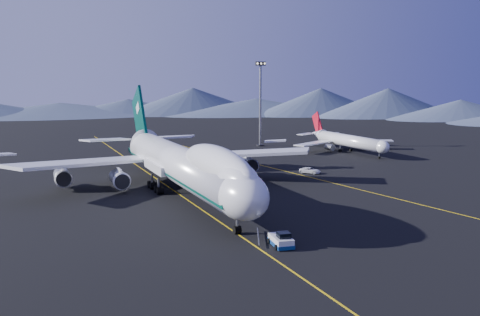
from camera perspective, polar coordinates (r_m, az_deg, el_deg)
name	(u,v)px	position (r m, az deg, el deg)	size (l,w,h in m)	color
ground	(180,195)	(96.73, -6.37, -3.96)	(500.00, 500.00, 0.00)	black
taxiway_line_main	(180,195)	(96.72, -6.37, -3.95)	(0.25, 220.00, 0.01)	#E0B60D
taxiway_line_side	(300,175)	(117.36, 6.38, -1.78)	(0.25, 200.00, 0.01)	#E0B60D
boeing_747	(180,163)	(95.70, -6.43, -0.55)	(59.62, 72.43, 19.37)	silver
pushback_tug	(281,241)	(67.43, 4.39, -8.85)	(2.95, 4.58, 1.88)	silver
second_jet	(346,141)	(156.72, 11.29, 1.84)	(33.55, 37.91, 10.79)	silver
service_van	(310,170)	(119.35, 7.48, -1.32)	(2.14, 4.64, 1.29)	white
floodlight_mast	(260,104)	(166.77, 2.18, 5.81)	(3.23, 2.42, 26.13)	black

